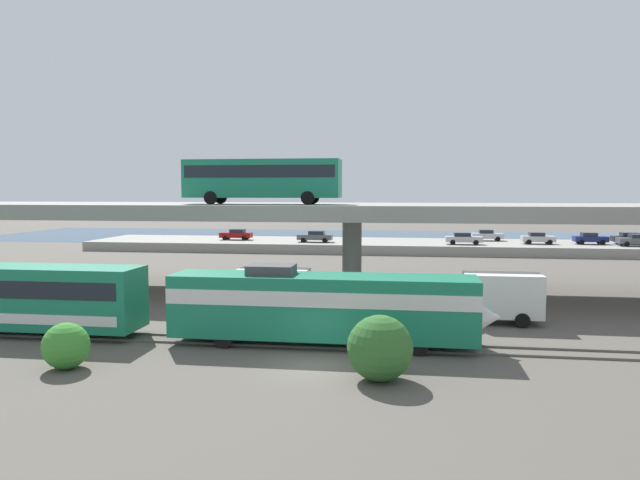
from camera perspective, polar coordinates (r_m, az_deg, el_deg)
ground_plane at (r=27.89m, az=-0.87°, el=-12.04°), size 260.00×260.00×0.00m
rail_strip_near at (r=30.96m, az=0.11°, el=-10.23°), size 110.00×0.12×0.12m
rail_strip_far at (r=32.40m, az=0.50°, el=-9.55°), size 110.00×0.12×0.12m
train_locomotive at (r=31.12m, az=1.68°, el=-6.12°), size 16.88×3.04×4.18m
highway_overpass at (r=46.59m, az=3.08°, el=2.61°), size 96.00×12.14×7.02m
transit_bus_on_overpass at (r=46.24m, az=-5.54°, el=5.96°), size 12.00×2.68×3.40m
service_truck_west at (r=37.96m, az=15.62°, el=-5.18°), size 6.80×2.46×3.04m
service_truck_east at (r=38.81m, az=-5.79°, el=-4.82°), size 6.80×2.46×3.04m
pier_parking_lot at (r=81.81m, az=5.32°, el=-0.54°), size 78.06×13.36×1.22m
parked_car_0 at (r=82.15m, az=20.01°, el=0.18°), size 4.13×1.91×1.50m
parked_car_1 at (r=85.46m, az=15.61°, el=0.46°), size 4.18×1.90×1.50m
parked_car_2 at (r=78.70m, az=13.50°, el=0.15°), size 4.64×1.83×1.50m
parked_car_3 at (r=80.00m, az=-0.46°, el=0.35°), size 4.63×1.87×1.50m
parked_car_4 at (r=84.56m, az=-7.97°, el=0.54°), size 4.42×1.85×1.50m
parked_car_5 at (r=86.66m, az=27.48°, el=0.16°), size 4.68×1.87×1.50m
parked_car_6 at (r=83.77m, az=27.87°, el=0.00°), size 4.29×1.98×1.50m
parked_car_7 at (r=84.30m, az=24.31°, el=0.16°), size 4.09×1.83×1.50m
harbor_water at (r=104.76m, az=5.99°, el=0.26°), size 140.00×36.00×0.01m
shrub_left at (r=29.73m, az=-23.02°, el=-9.26°), size 2.10×2.10×2.10m
shrub_right at (r=25.82m, az=5.72°, el=-10.20°), size 2.81×2.81×2.81m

